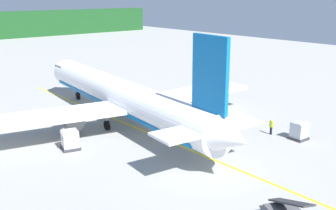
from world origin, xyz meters
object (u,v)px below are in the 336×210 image
object	(u,v)px
airliner_foreground	(123,96)
cargo_container_mid	(70,140)
cargo_container_far	(299,131)
crew_marshaller	(271,126)

from	to	relation	value
airliner_foreground	cargo_container_mid	size ratio (longest dim) A/B	19.89
cargo_container_mid	cargo_container_far	bearing A→B (deg)	-33.27
airliner_foreground	crew_marshaller	bearing A→B (deg)	-52.92
cargo_container_mid	crew_marshaller	size ratio (longest dim) A/B	1.20
airliner_foreground	cargo_container_far	xyz separation A→B (m)	(11.30, -16.66, -2.43)
cargo_container_far	crew_marshaller	world-z (taller)	cargo_container_far
cargo_container_mid	crew_marshaller	world-z (taller)	cargo_container_mid
cargo_container_mid	cargo_container_far	xyz separation A→B (m)	(20.08, -13.18, -0.03)
cargo_container_far	cargo_container_mid	bearing A→B (deg)	146.73
airliner_foreground	cargo_container_mid	bearing A→B (deg)	-158.38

